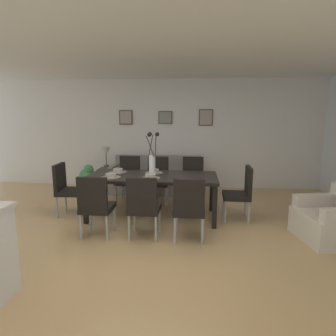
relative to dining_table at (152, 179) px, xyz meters
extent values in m
plane|color=tan|center=(0.08, -1.01, -0.67)|extent=(9.00, 9.00, 0.00)
cube|color=silver|center=(0.08, 2.24, 0.63)|extent=(9.00, 0.10, 2.60)
cube|color=white|center=(0.08, -0.61, 1.97)|extent=(9.00, 7.20, 0.08)
cube|color=black|center=(0.00, 0.00, 0.04)|extent=(2.20, 0.96, 0.05)
cube|color=black|center=(1.04, 0.42, -0.33)|extent=(0.07, 0.07, 0.69)
cube|color=black|center=(-1.04, 0.42, -0.33)|extent=(0.07, 0.07, 0.69)
cube|color=black|center=(1.04, -0.42, -0.33)|extent=(0.07, 0.07, 0.69)
cube|color=black|center=(-1.04, -0.42, -0.33)|extent=(0.07, 0.07, 0.69)
cube|color=black|center=(-0.68, -0.84, -0.25)|extent=(0.44, 0.44, 0.08)
cube|color=black|center=(-0.68, -1.03, 0.01)|extent=(0.42, 0.06, 0.48)
cylinder|color=#9EA0A5|center=(-0.49, -0.65, -0.48)|extent=(0.04, 0.04, 0.38)
cylinder|color=#9EA0A5|center=(-0.87, -0.65, -0.48)|extent=(0.04, 0.04, 0.38)
cylinder|color=#9EA0A5|center=(-0.49, -1.03, -0.48)|extent=(0.04, 0.04, 0.38)
cylinder|color=#9EA0A5|center=(-0.87, -1.03, -0.48)|extent=(0.04, 0.04, 0.38)
cube|color=black|center=(-0.64, 0.83, -0.25)|extent=(0.47, 0.47, 0.08)
cube|color=black|center=(-0.63, 1.02, 0.01)|extent=(0.42, 0.09, 0.48)
cylinder|color=#9EA0A5|center=(-0.84, 0.66, -0.48)|extent=(0.04, 0.04, 0.38)
cylinder|color=#9EA0A5|center=(-0.46, 0.63, -0.48)|extent=(0.04, 0.04, 0.38)
cylinder|color=#9EA0A5|center=(-0.82, 1.04, -0.48)|extent=(0.04, 0.04, 0.38)
cylinder|color=#9EA0A5|center=(-0.44, 1.01, -0.48)|extent=(0.04, 0.04, 0.38)
cube|color=black|center=(0.01, -0.81, -0.25)|extent=(0.44, 0.44, 0.08)
cube|color=black|center=(0.00, -1.00, 0.01)|extent=(0.42, 0.06, 0.48)
cylinder|color=#9EA0A5|center=(0.20, -0.62, -0.48)|extent=(0.04, 0.04, 0.38)
cylinder|color=#9EA0A5|center=(-0.18, -0.62, -0.48)|extent=(0.04, 0.04, 0.38)
cylinder|color=#9EA0A5|center=(0.19, -1.00, -0.48)|extent=(0.04, 0.04, 0.38)
cylinder|color=#9EA0A5|center=(-0.19, -1.00, -0.48)|extent=(0.04, 0.04, 0.38)
cube|color=black|center=(-0.02, 0.79, -0.25)|extent=(0.45, 0.45, 0.08)
cube|color=black|center=(-0.02, 0.98, 0.01)|extent=(0.42, 0.07, 0.48)
cylinder|color=#9EA0A5|center=(-0.21, 0.60, -0.48)|extent=(0.04, 0.04, 0.38)
cylinder|color=#9EA0A5|center=(0.17, 0.60, -0.48)|extent=(0.04, 0.04, 0.38)
cylinder|color=#9EA0A5|center=(-0.21, 0.98, -0.48)|extent=(0.04, 0.04, 0.38)
cylinder|color=#9EA0A5|center=(0.17, 0.98, -0.48)|extent=(0.04, 0.04, 0.38)
cube|color=black|center=(0.65, -0.82, -0.25)|extent=(0.45, 0.45, 0.08)
cube|color=black|center=(0.65, -1.01, 0.01)|extent=(0.42, 0.07, 0.48)
cylinder|color=#9EA0A5|center=(0.85, -0.63, -0.48)|extent=(0.04, 0.04, 0.38)
cylinder|color=#9EA0A5|center=(0.47, -0.63, -0.48)|extent=(0.04, 0.04, 0.38)
cylinder|color=#9EA0A5|center=(0.84, -1.01, -0.48)|extent=(0.04, 0.04, 0.38)
cylinder|color=#9EA0A5|center=(0.46, -1.01, -0.48)|extent=(0.04, 0.04, 0.38)
cube|color=black|center=(0.69, 0.84, -0.25)|extent=(0.44, 0.44, 0.08)
cube|color=black|center=(0.69, 1.03, 0.01)|extent=(0.42, 0.06, 0.48)
cylinder|color=#9EA0A5|center=(0.50, 0.65, -0.48)|extent=(0.04, 0.04, 0.38)
cylinder|color=#9EA0A5|center=(0.88, 0.65, -0.48)|extent=(0.04, 0.04, 0.38)
cylinder|color=#9EA0A5|center=(0.50, 1.03, -0.48)|extent=(0.04, 0.04, 0.38)
cylinder|color=#9EA0A5|center=(0.88, 1.03, -0.48)|extent=(0.04, 0.04, 0.38)
cube|color=black|center=(-1.45, -0.02, -0.25)|extent=(0.46, 0.46, 0.08)
cube|color=black|center=(-1.64, -0.03, 0.01)|extent=(0.08, 0.42, 0.48)
cylinder|color=#9EA0A5|center=(-1.25, -0.20, -0.48)|extent=(0.04, 0.04, 0.38)
cylinder|color=#9EA0A5|center=(-1.27, 0.18, -0.48)|extent=(0.04, 0.04, 0.38)
cylinder|color=#9EA0A5|center=(-1.63, -0.22, -0.48)|extent=(0.04, 0.04, 0.38)
cylinder|color=#9EA0A5|center=(-1.65, 0.16, -0.48)|extent=(0.04, 0.04, 0.38)
cube|color=black|center=(1.42, -0.01, -0.25)|extent=(0.45, 0.45, 0.08)
cube|color=black|center=(1.61, -0.01, 0.01)|extent=(0.07, 0.42, 0.48)
cylinder|color=#9EA0A5|center=(1.24, 0.19, -0.48)|extent=(0.04, 0.04, 0.38)
cylinder|color=#9EA0A5|center=(1.23, -0.19, -0.48)|extent=(0.04, 0.04, 0.38)
cylinder|color=#9EA0A5|center=(1.62, 0.18, -0.48)|extent=(0.04, 0.04, 0.38)
cylinder|color=#9EA0A5|center=(1.61, -0.20, -0.48)|extent=(0.04, 0.04, 0.38)
cylinder|color=white|center=(0.00, 0.00, 0.24)|extent=(0.11, 0.11, 0.34)
cylinder|color=black|center=(0.06, 0.02, 0.57)|extent=(0.05, 0.12, 0.37)
sphere|color=black|center=(0.09, 0.03, 0.77)|extent=(0.07, 0.07, 0.07)
cylinder|color=black|center=(-0.03, 0.05, 0.57)|extent=(0.08, 0.05, 0.38)
sphere|color=black|center=(-0.05, 0.08, 0.77)|extent=(0.07, 0.07, 0.07)
cylinder|color=black|center=(-0.02, -0.06, 0.57)|extent=(0.15, 0.06, 0.36)
sphere|color=black|center=(-0.03, -0.09, 0.77)|extent=(0.07, 0.07, 0.07)
cylinder|color=#7F705B|center=(-0.66, -0.22, 0.07)|extent=(0.32, 0.32, 0.01)
cylinder|color=#B2ADA3|center=(-0.66, -0.22, 0.10)|extent=(0.17, 0.17, 0.06)
cylinder|color=gray|center=(-0.66, -0.22, 0.12)|extent=(0.13, 0.13, 0.04)
cylinder|color=#7F705B|center=(-0.66, 0.22, 0.07)|extent=(0.32, 0.32, 0.01)
cylinder|color=#B2ADA3|center=(-0.66, 0.22, 0.10)|extent=(0.17, 0.17, 0.06)
cylinder|color=gray|center=(-0.66, 0.22, 0.12)|extent=(0.13, 0.13, 0.04)
cylinder|color=#7F705B|center=(0.00, -0.22, 0.07)|extent=(0.32, 0.32, 0.01)
cylinder|color=#B2ADA3|center=(0.00, -0.22, 0.10)|extent=(0.17, 0.17, 0.06)
cylinder|color=gray|center=(0.00, -0.22, 0.12)|extent=(0.13, 0.13, 0.04)
cylinder|color=#7F705B|center=(0.00, 0.22, 0.07)|extent=(0.32, 0.32, 0.01)
cylinder|color=#B2ADA3|center=(0.00, 0.22, 0.10)|extent=(0.17, 0.17, 0.06)
cylinder|color=gray|center=(0.00, 0.22, 0.12)|extent=(0.13, 0.13, 0.04)
cube|color=gray|center=(-0.16, 1.64, -0.46)|extent=(2.06, 0.84, 0.42)
cube|color=gray|center=(-0.16, 1.98, -0.06)|extent=(2.06, 0.16, 0.38)
cube|color=gray|center=(0.82, 1.64, -0.15)|extent=(0.10, 0.84, 0.20)
cube|color=gray|center=(-1.13, 1.64, -0.15)|extent=(0.10, 0.84, 0.20)
cube|color=#3D2D23|center=(-1.34, 1.70, -0.41)|extent=(0.36, 0.36, 0.52)
cylinder|color=#4C4C51|center=(-1.34, 1.70, -0.11)|extent=(0.12, 0.12, 0.08)
cylinder|color=#4C4C51|center=(-1.34, 1.70, 0.07)|extent=(0.02, 0.02, 0.30)
cone|color=silver|center=(-1.34, 1.70, 0.27)|extent=(0.22, 0.22, 0.18)
cube|color=beige|center=(2.64, -0.69, -0.47)|extent=(0.94, 0.94, 0.40)
cube|color=beige|center=(2.56, -0.37, -0.18)|extent=(0.69, 0.26, 0.18)
cube|color=#473828|center=(-0.97, 2.17, 1.02)|extent=(0.33, 0.02, 0.35)
cube|color=#9E9389|center=(-0.97, 2.16, 1.02)|extent=(0.28, 0.01, 0.30)
cube|color=#473828|center=(0.00, 2.17, 1.02)|extent=(0.33, 0.02, 0.30)
cube|color=gray|center=(0.00, 2.16, 1.02)|extent=(0.28, 0.01, 0.25)
cube|color=#473828|center=(0.97, 2.17, 1.02)|extent=(0.33, 0.02, 0.39)
cube|color=#9E9389|center=(0.97, 2.16, 1.02)|extent=(0.28, 0.01, 0.34)
cylinder|color=silver|center=(-1.69, 1.36, -0.56)|extent=(0.24, 0.24, 0.22)
sphere|color=#42844C|center=(-1.69, 1.36, -0.27)|extent=(0.36, 0.36, 0.36)
sphere|color=#42844C|center=(-1.64, 1.33, -0.11)|extent=(0.22, 0.22, 0.22)
camera|label=1|loc=(0.71, -4.68, 1.08)|focal=30.24mm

